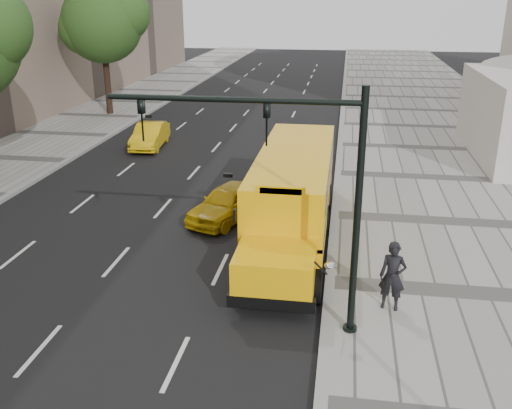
# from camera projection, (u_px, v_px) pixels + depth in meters

# --- Properties ---
(ground) EXTENTS (140.00, 140.00, 0.00)m
(ground) POSITION_uv_depth(u_px,v_px,m) (187.00, 210.00, 23.23)
(ground) COLOR black
(ground) RESTS_ON ground
(sidewalk_museum) EXTENTS (12.00, 140.00, 0.15)m
(sidewalk_museum) POSITION_uv_depth(u_px,v_px,m) (495.00, 225.00, 21.46)
(sidewalk_museum) COLOR gray
(sidewalk_museum) RESTS_ON ground
(curb_museum) EXTENTS (0.30, 140.00, 0.15)m
(curb_museum) POSITION_uv_depth(u_px,v_px,m) (335.00, 216.00, 22.34)
(curb_museum) COLOR gray
(curb_museum) RESTS_ON ground
(curb_far) EXTENTS (0.30, 140.00, 0.15)m
(curb_far) POSITION_uv_depth(u_px,v_px,m) (5.00, 198.00, 24.37)
(curb_far) COLOR gray
(curb_far) RESTS_ON ground
(tree_c) EXTENTS (6.12, 5.44, 9.11)m
(tree_c) POSITION_uv_depth(u_px,v_px,m) (103.00, 22.00, 38.73)
(tree_c) COLOR black
(tree_c) RESTS_ON ground
(school_bus) EXTENTS (2.96, 11.56, 3.19)m
(school_bus) POSITION_uv_depth(u_px,v_px,m) (294.00, 187.00, 20.39)
(school_bus) COLOR #FCB407
(school_bus) RESTS_ON ground
(taxi_near) EXTENTS (3.08, 4.38, 1.39)m
(taxi_near) POSITION_uv_depth(u_px,v_px,m) (229.00, 202.00, 22.05)
(taxi_near) COLOR gold
(taxi_near) RESTS_ON ground
(taxi_far) EXTENTS (1.83, 4.30, 1.38)m
(taxi_far) POSITION_uv_depth(u_px,v_px,m) (150.00, 135.00, 32.34)
(taxi_far) COLOR gold
(taxi_far) RESTS_ON ground
(pedestrian) EXTENTS (0.79, 0.60, 1.95)m
(pedestrian) POSITION_uv_depth(u_px,v_px,m) (393.00, 276.00, 15.38)
(pedestrian) COLOR black
(pedestrian) RESTS_ON sidewalk_museum
(traffic_signal) EXTENTS (6.18, 0.36, 6.40)m
(traffic_signal) POSITION_uv_depth(u_px,v_px,m) (299.00, 182.00, 13.53)
(traffic_signal) COLOR black
(traffic_signal) RESTS_ON ground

